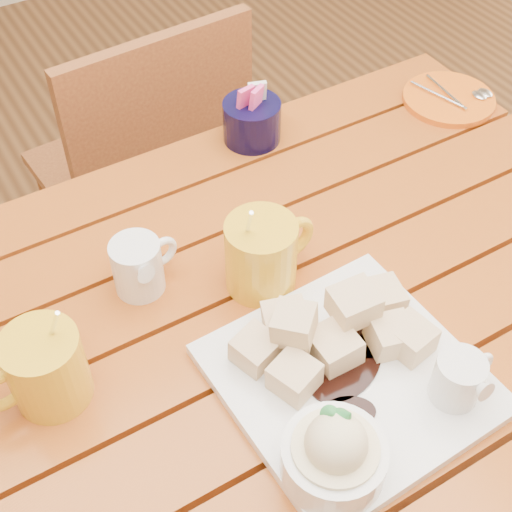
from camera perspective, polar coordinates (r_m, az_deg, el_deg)
table at (r=1.02m, az=0.84°, el=-8.86°), size 1.20×0.79×0.75m
dessert_plate at (r=0.84m, az=7.40°, el=-10.31°), size 0.30×0.30×0.12m
coffee_mug_left at (r=0.86m, az=-16.61°, el=-8.63°), size 0.13×0.09×0.15m
coffee_mug_right at (r=0.93m, az=0.55°, el=0.20°), size 0.14×0.10×0.16m
cream_pitcher at (r=0.95m, az=-9.33°, el=-0.74°), size 0.10×0.08×0.08m
sugar_caddy at (r=1.18m, az=-0.33°, el=10.82°), size 0.10×0.10×0.10m
orange_saucer at (r=1.33m, az=15.23°, el=12.05°), size 0.16×0.16×0.02m
chair_far at (r=1.60m, az=-8.60°, el=6.84°), size 0.42×0.42×0.84m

